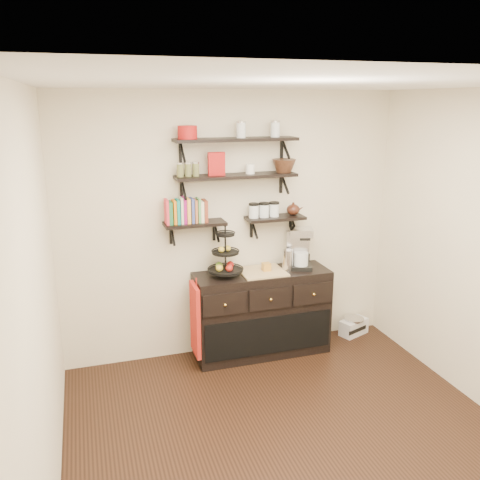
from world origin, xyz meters
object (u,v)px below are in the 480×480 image
coffee_maker (299,249)px  radio (354,326)px  sideboard (262,313)px  fruit_stand (226,259)px

coffee_maker → radio: coffee_maker is taller
sideboard → coffee_maker: coffee_maker is taller
fruit_stand → coffee_maker: bearing=1.8°
coffee_maker → fruit_stand: bearing=-159.6°
radio → sideboard: bearing=162.9°
sideboard → fruit_stand: size_ratio=2.73×
sideboard → radio: sideboard is taller
fruit_stand → coffee_maker: (0.80, 0.03, 0.03)m
fruit_stand → radio: (1.54, 0.09, -0.98)m
fruit_stand → coffee_maker: size_ratio=1.19×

